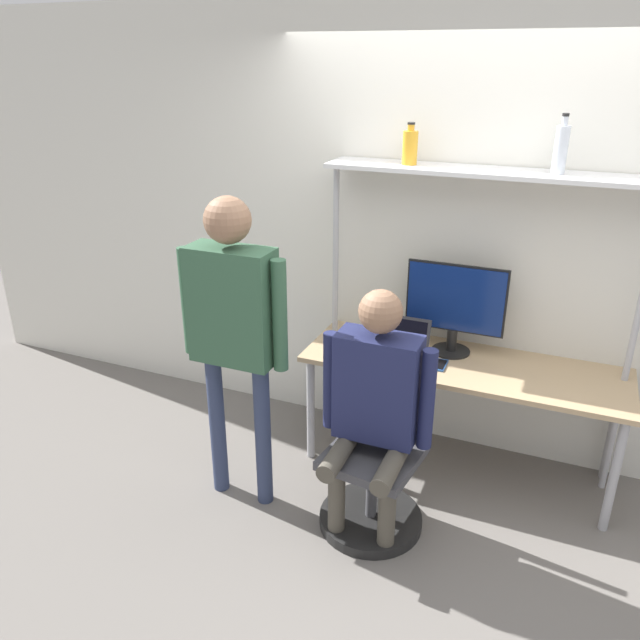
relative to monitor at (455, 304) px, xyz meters
name	(u,v)px	position (x,y,z in m)	size (l,w,h in m)	color
ground_plane	(441,497)	(0.10, -0.45, -1.03)	(12.00, 12.00, 0.00)	slate
wall_back	(484,244)	(0.10, 0.21, 0.32)	(8.00, 0.06, 2.70)	silver
desk	(462,374)	(0.10, -0.12, -0.39)	(1.85, 0.61, 0.72)	tan
shelf_unit	(482,214)	(0.10, 0.02, 0.54)	(1.76, 0.31, 1.81)	silver
monitor	(455,304)	(0.00, 0.00, 0.00)	(0.58, 0.23, 0.55)	black
laptop	(401,347)	(-0.26, -0.19, -0.24)	(0.32, 0.24, 0.24)	#333338
cell_phone	(440,365)	(-0.02, -0.21, -0.30)	(0.07, 0.15, 0.01)	#264C8C
office_chair	(375,477)	(-0.21, -0.78, -0.75)	(0.56, 0.56, 0.91)	black
person_seated	(375,397)	(-0.21, -0.82, -0.23)	(0.59, 0.47, 1.36)	#4C473D
person_standing	(233,315)	(-0.98, -0.86, 0.10)	(0.62, 0.24, 1.75)	#2D3856
bottle_amber	(410,147)	(-0.33, 0.02, 0.88)	(0.08, 0.08, 0.23)	gold
bottle_clear	(561,149)	(0.45, 0.02, 0.91)	(0.07, 0.07, 0.30)	silver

